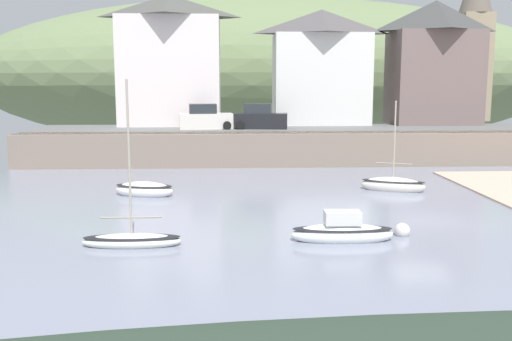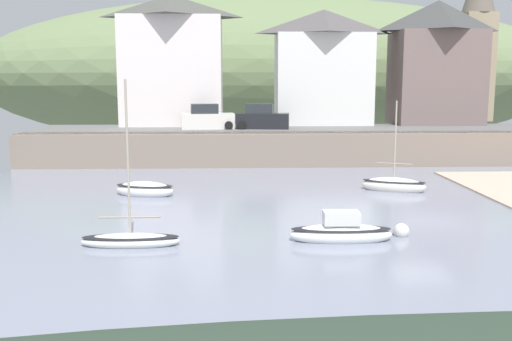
{
  "view_description": "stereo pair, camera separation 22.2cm",
  "coord_description": "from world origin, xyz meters",
  "px_view_note": "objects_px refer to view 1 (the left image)",
  "views": [
    {
      "loc": [
        -8.59,
        -25.04,
        6.19
      ],
      "look_at": [
        -7.3,
        3.61,
        1.72
      ],
      "focal_mm": 40.94,
      "sensor_mm": 36.0,
      "label": 1
    },
    {
      "loc": [
        -8.37,
        -25.05,
        6.19
      ],
      "look_at": [
        -7.3,
        3.61,
        1.72
      ],
      "focal_mm": 40.94,
      "sensor_mm": 36.0,
      "label": 2
    }
  ],
  "objects_px": {
    "waterfront_building_left": "(170,60)",
    "church_with_spire": "(474,36)",
    "waterfront_building_centre": "(321,67)",
    "sailboat_nearest_shore": "(132,239)",
    "mooring_buoy": "(402,231)",
    "parked_car_by_wall": "(260,118)",
    "sailboat_far_left": "(342,232)",
    "rowboat_small_beached": "(144,190)",
    "dinghy_open_wooden": "(393,185)",
    "parked_car_near_slipway": "(205,118)",
    "waterfront_building_right": "(434,62)"
  },
  "relations": [
    {
      "from": "waterfront_building_left",
      "to": "parked_car_by_wall",
      "type": "height_order",
      "value": "waterfront_building_left"
    },
    {
      "from": "waterfront_building_right",
      "to": "parked_car_by_wall",
      "type": "bearing_deg",
      "value": -163.51
    },
    {
      "from": "dinghy_open_wooden",
      "to": "parked_car_near_slipway",
      "type": "bearing_deg",
      "value": 150.74
    },
    {
      "from": "sailboat_nearest_shore",
      "to": "dinghy_open_wooden",
      "type": "distance_m",
      "value": 16.67
    },
    {
      "from": "dinghy_open_wooden",
      "to": "sailboat_far_left",
      "type": "bearing_deg",
      "value": -93.71
    },
    {
      "from": "mooring_buoy",
      "to": "sailboat_far_left",
      "type": "bearing_deg",
      "value": -165.91
    },
    {
      "from": "church_with_spire",
      "to": "mooring_buoy",
      "type": "relative_size",
      "value": 23.81
    },
    {
      "from": "parked_car_by_wall",
      "to": "dinghy_open_wooden",
      "type": "bearing_deg",
      "value": -56.91
    },
    {
      "from": "sailboat_far_left",
      "to": "sailboat_nearest_shore",
      "type": "distance_m",
      "value": 8.07
    },
    {
      "from": "waterfront_building_left",
      "to": "rowboat_small_beached",
      "type": "height_order",
      "value": "waterfront_building_left"
    },
    {
      "from": "waterfront_building_left",
      "to": "mooring_buoy",
      "type": "xyz_separation_m",
      "value": [
        11.86,
        -27.75,
        -7.67
      ]
    },
    {
      "from": "waterfront_building_right",
      "to": "rowboat_small_beached",
      "type": "xyz_separation_m",
      "value": [
        -22.25,
        -18.98,
        -7.42
      ]
    },
    {
      "from": "waterfront_building_left",
      "to": "rowboat_small_beached",
      "type": "xyz_separation_m",
      "value": [
        0.31,
        -18.98,
        -7.56
      ]
    },
    {
      "from": "church_with_spire",
      "to": "sailboat_far_left",
      "type": "relative_size",
      "value": 3.79
    },
    {
      "from": "church_with_spire",
      "to": "parked_car_by_wall",
      "type": "distance_m",
      "value": 23.05
    },
    {
      "from": "rowboat_small_beached",
      "to": "sailboat_far_left",
      "type": "bearing_deg",
      "value": -31.78
    },
    {
      "from": "sailboat_far_left",
      "to": "mooring_buoy",
      "type": "distance_m",
      "value": 2.64
    },
    {
      "from": "sailboat_far_left",
      "to": "rowboat_small_beached",
      "type": "height_order",
      "value": "sailboat_far_left"
    },
    {
      "from": "rowboat_small_beached",
      "to": "dinghy_open_wooden",
      "type": "xyz_separation_m",
      "value": [
        13.84,
        0.76,
        0.03
      ]
    },
    {
      "from": "waterfront_building_centre",
      "to": "parked_car_by_wall",
      "type": "height_order",
      "value": "waterfront_building_centre"
    },
    {
      "from": "waterfront_building_left",
      "to": "church_with_spire",
      "type": "bearing_deg",
      "value": 8.24
    },
    {
      "from": "waterfront_building_left",
      "to": "sailboat_far_left",
      "type": "bearing_deg",
      "value": -71.85
    },
    {
      "from": "sailboat_nearest_shore",
      "to": "parked_car_by_wall",
      "type": "xyz_separation_m",
      "value": [
        6.12,
        24.26,
        2.96
      ]
    },
    {
      "from": "waterfront_building_centre",
      "to": "mooring_buoy",
      "type": "height_order",
      "value": "waterfront_building_centre"
    },
    {
      "from": "waterfront_building_right",
      "to": "rowboat_small_beached",
      "type": "relative_size",
      "value": 2.98
    },
    {
      "from": "rowboat_small_beached",
      "to": "church_with_spire",
      "type": "bearing_deg",
      "value": 54.61
    },
    {
      "from": "waterfront_building_left",
      "to": "parked_car_near_slipway",
      "type": "distance_m",
      "value": 7.16
    },
    {
      "from": "waterfront_building_left",
      "to": "church_with_spire",
      "type": "xyz_separation_m",
      "value": [
        27.61,
        4.0,
        2.37
      ]
    },
    {
      "from": "waterfront_building_centre",
      "to": "sailboat_nearest_shore",
      "type": "relative_size",
      "value": 1.52
    },
    {
      "from": "church_with_spire",
      "to": "parked_car_near_slipway",
      "type": "relative_size",
      "value": 3.57
    },
    {
      "from": "waterfront_building_left",
      "to": "church_with_spire",
      "type": "distance_m",
      "value": 27.99
    },
    {
      "from": "waterfront_building_right",
      "to": "sailboat_nearest_shore",
      "type": "height_order",
      "value": "waterfront_building_right"
    },
    {
      "from": "waterfront_building_centre",
      "to": "sailboat_far_left",
      "type": "bearing_deg",
      "value": -97.01
    },
    {
      "from": "waterfront_building_left",
      "to": "mooring_buoy",
      "type": "relative_size",
      "value": 16.93
    },
    {
      "from": "church_with_spire",
      "to": "rowboat_small_beached",
      "type": "xyz_separation_m",
      "value": [
        -27.3,
        -22.98,
        -9.93
      ]
    },
    {
      "from": "waterfront_building_right",
      "to": "parked_car_by_wall",
      "type": "xyz_separation_m",
      "value": [
        -15.2,
        -4.5,
        -4.52
      ]
    },
    {
      "from": "parked_car_near_slipway",
      "to": "dinghy_open_wooden",
      "type": "bearing_deg",
      "value": -56.97
    },
    {
      "from": "waterfront_building_right",
      "to": "sailboat_nearest_shore",
      "type": "relative_size",
      "value": 1.64
    },
    {
      "from": "sailboat_far_left",
      "to": "waterfront_building_centre",
      "type": "bearing_deg",
      "value": 84.18
    },
    {
      "from": "church_with_spire",
      "to": "parked_car_by_wall",
      "type": "xyz_separation_m",
      "value": [
        -20.24,
        -8.5,
        -7.03
      ]
    },
    {
      "from": "waterfront_building_right",
      "to": "sailboat_nearest_shore",
      "type": "xyz_separation_m",
      "value": [
        -21.31,
        -28.76,
        -7.47
      ]
    },
    {
      "from": "parked_car_near_slipway",
      "to": "parked_car_by_wall",
      "type": "bearing_deg",
      "value": -5.95
    },
    {
      "from": "rowboat_small_beached",
      "to": "parked_car_by_wall",
      "type": "height_order",
      "value": "parked_car_by_wall"
    },
    {
      "from": "sailboat_far_left",
      "to": "rowboat_small_beached",
      "type": "relative_size",
      "value": 1.14
    },
    {
      "from": "waterfront_building_centre",
      "to": "sailboat_nearest_shore",
      "type": "xyz_separation_m",
      "value": [
        -11.55,
        -28.76,
        -7.06
      ]
    },
    {
      "from": "waterfront_building_right",
      "to": "dinghy_open_wooden",
      "type": "xyz_separation_m",
      "value": [
        -8.41,
        -18.22,
        -7.4
      ]
    },
    {
      "from": "waterfront_building_centre",
      "to": "dinghy_open_wooden",
      "type": "distance_m",
      "value": 19.56
    },
    {
      "from": "parked_car_near_slipway",
      "to": "mooring_buoy",
      "type": "bearing_deg",
      "value": -75.2
    },
    {
      "from": "waterfront_building_left",
      "to": "sailboat_far_left",
      "type": "height_order",
      "value": "waterfront_building_left"
    },
    {
      "from": "waterfront_building_right",
      "to": "rowboat_small_beached",
      "type": "height_order",
      "value": "waterfront_building_right"
    }
  ]
}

